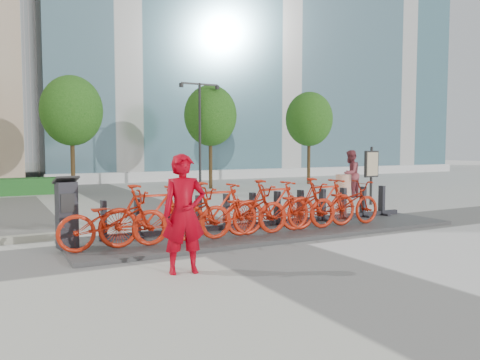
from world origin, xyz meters
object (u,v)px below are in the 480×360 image
kiosk (67,214)px  worker_red (184,214)px  pedestrian (350,174)px  construction_barrel (343,189)px  bike_0 (114,220)px  map_sign (371,166)px

kiosk → worker_red: worker_red is taller
pedestrian → construction_barrel: pedestrian is taller
worker_red → construction_barrel: bearing=45.1°
bike_0 → construction_barrel: (9.21, 4.07, -0.11)m
construction_barrel → map_sign: 1.28m
worker_red → pedestrian: (10.18, 7.54, -0.01)m
pedestrian → map_sign: 2.46m
worker_red → map_sign: size_ratio=0.94×
kiosk → pedestrian: bearing=15.5°
construction_barrel → kiosk: bearing=-160.3°
pedestrian → worker_red: bearing=12.1°
bike_0 → worker_red: worker_red is taller
pedestrian → kiosk: bearing=-0.9°
bike_0 → kiosk: size_ratio=1.49×
worker_red → kiosk: bearing=130.1°
bike_0 → construction_barrel: bearing=-66.2°
worker_red → construction_barrel: 10.48m
worker_red → bike_0: bearing=118.3°
construction_barrel → worker_red: bearing=-144.7°
worker_red → pedestrian: bearing=46.2°
kiosk → construction_barrel: kiosk is taller
kiosk → bike_0: bearing=-39.8°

